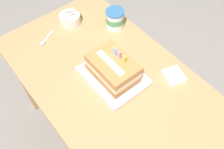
# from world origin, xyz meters

# --- Properties ---
(ground_plane) EXTENTS (8.00, 8.00, 0.00)m
(ground_plane) POSITION_xyz_m (0.00, 0.00, 0.00)
(ground_plane) COLOR gray
(dining_table) EXTENTS (1.22, 0.70, 0.71)m
(dining_table) POSITION_xyz_m (0.00, 0.00, 0.61)
(dining_table) COLOR tan
(dining_table) RESTS_ON ground_plane
(foil_tray) EXTENTS (0.30, 0.24, 0.02)m
(foil_tray) POSITION_xyz_m (0.00, 0.02, 0.72)
(foil_tray) COLOR silver
(foil_tray) RESTS_ON dining_table
(birthday_cake) EXTENTS (0.23, 0.16, 0.15)m
(birthday_cake) POSITION_xyz_m (0.00, 0.02, 0.79)
(birthday_cake) COLOR #BE8148
(birthday_cake) RESTS_ON foil_tray
(bowl_stack) EXTENTS (0.12, 0.12, 0.11)m
(bowl_stack) POSITION_xyz_m (-0.46, 0.07, 0.74)
(bowl_stack) COLOR silver
(bowl_stack) RESTS_ON dining_table
(ice_cream_tub) EXTENTS (0.10, 0.10, 0.11)m
(ice_cream_tub) POSITION_xyz_m (-0.27, 0.25, 0.77)
(ice_cream_tub) COLOR white
(ice_cream_tub) RESTS_ON dining_table
(serving_spoon_near_tray) EXTENTS (0.07, 0.11, 0.01)m
(serving_spoon_near_tray) POSITION_xyz_m (-0.42, -0.13, 0.72)
(serving_spoon_near_tray) COLOR silver
(serving_spoon_near_tray) RESTS_ON dining_table
(napkin_pile) EXTENTS (0.12, 0.12, 0.02)m
(napkin_pile) POSITION_xyz_m (0.19, 0.24, 0.72)
(napkin_pile) COLOR silver
(napkin_pile) RESTS_ON dining_table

